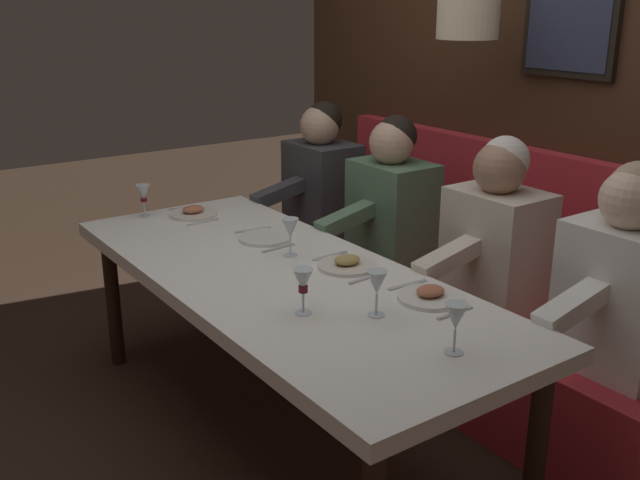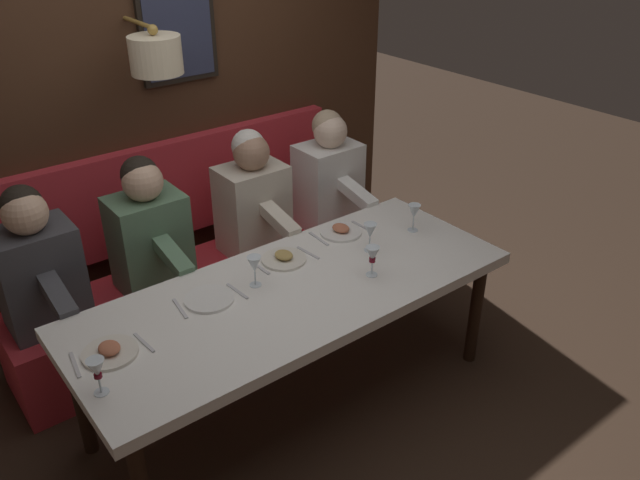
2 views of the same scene
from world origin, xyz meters
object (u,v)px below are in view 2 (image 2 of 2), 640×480
Objects in this scene: wine_glass_0 at (414,212)px; wine_glass_1 at (372,255)px; diner_far at (37,264)px; wine_glass_4 at (370,232)px; diner_near at (253,197)px; wine_glass_2 at (97,370)px; wine_glass_3 at (254,265)px; diner_nearest at (329,173)px; diner_middle at (149,229)px; dining_table at (295,299)px.

wine_glass_0 is 0.55m from wine_glass_1.
diner_far is at bearing 52.60° from wine_glass_1.
wine_glass_0 is 1.00× the size of wine_glass_1.
wine_glass_1 is 1.00× the size of wine_glass_4.
diner_near reaches higher than wine_glass_2.
diner_far is at bearing 90.00° from diner_near.
wine_glass_1 is 0.60m from wine_glass_3.
wine_glass_2 is 1.00× the size of wine_glass_3.
diner_nearest and diner_near have the same top height.
diner_middle is (0.00, 0.69, 0.00)m from diner_near.
diner_far is 4.82× the size of wine_glass_4.
dining_table is 2.85× the size of diner_nearest.
dining_table is at bearing -134.52° from wine_glass_3.
wine_glass_0 is at bearing -123.10° from diner_middle.
wine_glass_1 is at bearing -144.28° from diner_middle.
wine_glass_0 reaches higher than dining_table.
diner_middle is at bearing 56.90° from wine_glass_0.
diner_middle is (0.88, 0.36, 0.14)m from dining_table.
wine_glass_0 is at bearing -113.71° from diner_far.
diner_near is 1.00× the size of diner_middle.
diner_near is 1.29m from diner_far.
diner_nearest is 1.00× the size of diner_middle.
dining_table is at bearing 94.16° from wine_glass_0.
wine_glass_4 is at bearing -119.00° from diner_far.
wine_glass_2 is (-1.02, 1.97, 0.04)m from diner_nearest.
diner_nearest is 1.00× the size of diner_far.
dining_table is 1.07m from wine_glass_2.
wine_glass_0 is 1.04m from wine_glass_3.
wine_glass_2 is 0.95m from wine_glass_3.
dining_table is 2.85× the size of diner_near.
wine_glass_4 is (-0.84, -1.51, 0.04)m from diner_far.
wine_glass_2 is at bearing 96.77° from wine_glass_4.
diner_far reaches higher than wine_glass_2.
diner_near is 0.69m from diner_middle.
dining_table is 0.96m from diner_middle.
diner_near reaches higher than wine_glass_1.
wine_glass_3 is (0.28, -0.90, 0.00)m from wine_glass_2.
wine_glass_2 is at bearing 96.10° from wine_glass_0.
diner_far is at bearing 61.00° from wine_glass_4.
wine_glass_4 is at bearing 155.33° from diner_nearest.
dining_table is 13.72× the size of wine_glass_3.
wine_glass_3 is at bearing 85.98° from wine_glass_0.
wine_glass_1 is 1.00× the size of wine_glass_2.
diner_far is (0.00, 0.61, 0.00)m from diner_middle.
wine_glass_3 is (-0.74, -0.22, 0.04)m from diner_middle.
diner_near is 4.82× the size of wine_glass_4.
wine_glass_1 is 1.00× the size of wine_glass_3.
wine_glass_0 is at bearing -83.90° from wine_glass_2.
diner_middle reaches higher than dining_table.
diner_nearest is 4.82× the size of wine_glass_1.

